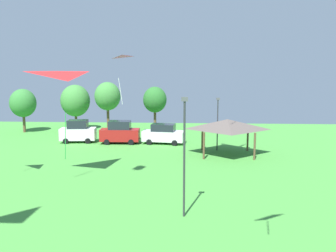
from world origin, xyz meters
The scene contains 12 objects.
kite_flying_4 centered at (-7.77, 40.00, 8.52)m, with size 2.39×3.10×3.95m.
kite_flying_6 centered at (-8.04, 26.94, 6.23)m, with size 4.28×4.06×4.98m.
parked_car_leftmost centered at (-12.64, 43.10, 1.29)m, with size 4.27×2.41×2.65m.
parked_car_second_from_left centered at (-7.57, 42.73, 1.29)m, with size 4.55×2.22×2.65m.
parked_car_third_from_left centered at (-2.51, 42.81, 1.14)m, with size 4.98×2.54×2.31m.
park_pavilion centered at (4.25, 37.60, 3.08)m, with size 6.17×5.18×3.60m.
light_post_1 centered at (3.44, 39.60, 3.19)m, with size 0.36×0.20×5.59m.
light_post_2 centered at (0.16, 21.85, 3.84)m, with size 0.36×0.20×6.86m.
treeline_tree_0 centered at (-22.27, 49.71, 4.03)m, with size 3.52×3.52×5.99m.
treeline_tree_1 centered at (-15.67, 51.88, 4.22)m, with size 4.10×4.10×6.49m.
treeline_tree_2 centered at (-10.75, 50.70, 4.93)m, with size 3.54×3.54×6.90m.
treeline_tree_3 centered at (-4.21, 50.57, 4.49)m, with size 3.20×3.20×6.29m.
Camera 1 is at (0.37, 2.41, 8.18)m, focal length 38.00 mm.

